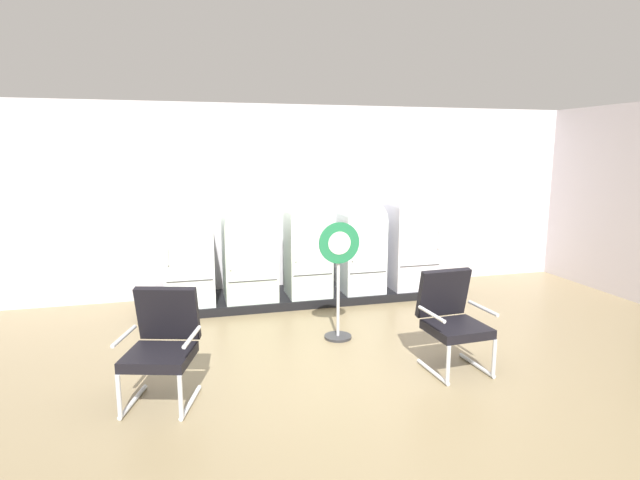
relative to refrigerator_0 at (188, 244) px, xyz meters
name	(u,v)px	position (x,y,z in m)	size (l,w,h in m)	color
ground	(382,396)	(1.64, -2.92, -0.96)	(12.00, 10.00, 0.05)	#827150
back_wall	(295,199)	(1.64, 0.74, 0.51)	(11.76, 0.12, 2.85)	silver
side_wall_right	(603,200)	(6.30, -0.44, 0.48)	(0.16, 2.20, 2.85)	silver
display_plinth	(305,296)	(1.64, 0.11, -0.88)	(4.62, 0.95, 0.12)	black
refrigerator_0	(188,244)	(0.00, 0.00, 0.00)	(0.64, 0.68, 1.54)	white
refrigerator_1	(249,247)	(0.82, 0.00, -0.09)	(0.71, 0.67, 1.40)	silver
refrigerator_2	(308,243)	(1.65, -0.04, -0.05)	(0.60, 0.61, 1.44)	silver
refrigerator_3	(361,242)	(2.45, -0.03, -0.09)	(0.59, 0.62, 1.38)	white
refrigerator_4	(411,232)	(3.26, -0.01, 0.02)	(0.68, 0.65, 1.59)	white
armchair_left	(163,341)	(-0.26, -2.51, -0.40)	(0.73, 0.78, 0.99)	silver
armchair_right	(452,316)	(2.53, -2.55, -0.40)	(0.64, 0.68, 0.99)	silver
sign_stand	(339,282)	(1.65, -1.51, -0.25)	(0.48, 0.32, 1.38)	#2D2D30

